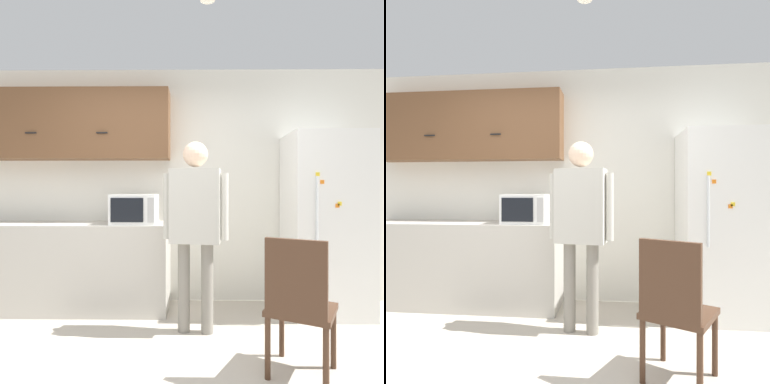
# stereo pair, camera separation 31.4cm
# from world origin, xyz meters

# --- Properties ---
(back_wall) EXTENTS (6.00, 0.06, 2.70)m
(back_wall) POSITION_xyz_m (0.00, 1.93, 1.35)
(back_wall) COLOR silver
(back_wall) RESTS_ON ground_plane
(counter) EXTENTS (2.21, 0.62, 0.93)m
(counter) POSITION_xyz_m (-1.10, 1.59, 0.47)
(counter) COLOR #BCB7AD
(counter) RESTS_ON ground_plane
(upper_cabinets) EXTENTS (2.21, 0.33, 0.78)m
(upper_cabinets) POSITION_xyz_m (-1.10, 1.75, 2.03)
(upper_cabinets) COLOR brown
(microwave) EXTENTS (0.47, 0.42, 0.31)m
(microwave) POSITION_xyz_m (-0.34, 1.54, 1.09)
(microwave) COLOR white
(microwave) RESTS_ON counter
(person) EXTENTS (0.59, 0.29, 1.73)m
(person) POSITION_xyz_m (0.30, 1.00, 1.06)
(person) COLOR gray
(person) RESTS_ON ground_plane
(refrigerator) EXTENTS (0.79, 0.74, 1.88)m
(refrigerator) POSITION_xyz_m (1.67, 1.54, 0.94)
(refrigerator) COLOR white
(refrigerator) RESTS_ON ground_plane
(chair) EXTENTS (0.59, 0.59, 0.97)m
(chair) POSITION_xyz_m (1.01, 0.23, 0.53)
(chair) COLOR #472D1E
(chair) RESTS_ON ground_plane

